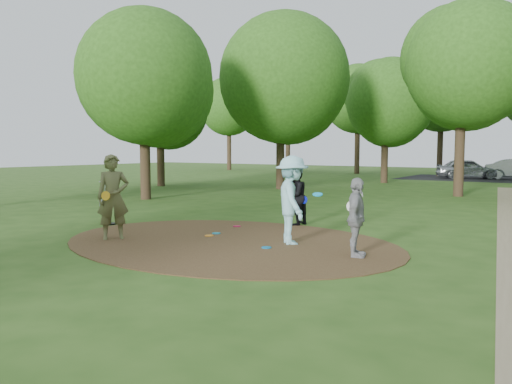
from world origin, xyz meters
The scene contains 14 objects.
ground centered at (0.00, 0.00, 0.00)m, with size 100.00×100.00×0.00m, color #2D5119.
dirt_clearing centered at (0.00, 0.00, 0.01)m, with size 8.40×8.40×0.02m, color #47301C.
parking_lot centered at (2.00, 30.00, 0.00)m, with size 14.00×8.00×0.01m, color black.
player_observer_with_disc centered at (-2.50, -1.26, 1.03)m, with size 0.85×0.90×2.06m.
player_throwing_with_disc centered at (1.38, 0.63, 1.02)m, with size 1.54×1.48×2.04m.
player_walking_with_disc centered at (0.04, 3.17, 0.84)m, with size 0.73×0.85×1.68m.
player_waiting_with_disc centered at (3.16, 0.12, 0.81)m, with size 0.64×1.02×1.62m.
disc_ground_cyan centered at (-0.89, 0.69, 0.03)m, with size 0.22×0.22×0.02m, color #168BB5.
disc_ground_blue centered at (1.18, -0.15, 0.03)m, with size 0.22×0.22×0.02m, color #0B79C2.
disc_ground_red centered at (-1.13, 1.93, 0.03)m, with size 0.22×0.22×0.02m, color #C21343.
car_left centered at (-0.44, 29.70, 0.73)m, with size 1.73×4.31×1.47m, color #A1A4A8.
disc_ground_orange centered at (-0.82, 0.32, 0.03)m, with size 0.22×0.22×0.02m, color orange.
disc_golf_basket centered at (-4.50, 0.30, 0.87)m, with size 0.63×0.63×1.54m.
tree_ring centered at (1.96, 10.51, 5.39)m, with size 37.69×46.03×9.85m.
Camera 1 is at (7.02, -9.26, 2.20)m, focal length 35.00 mm.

